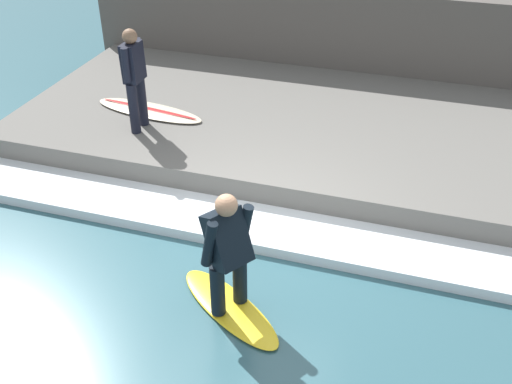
{
  "coord_description": "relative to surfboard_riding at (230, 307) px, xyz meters",
  "views": [
    {
      "loc": [
        -5.49,
        -1.9,
        4.88
      ],
      "look_at": [
        0.58,
        0.0,
        0.7
      ],
      "focal_mm": 42.0,
      "sensor_mm": 36.0,
      "label": 1
    }
  ],
  "objects": [
    {
      "name": "surfboard_waiting_near",
      "position": [
        3.55,
        2.68,
        0.47
      ],
      "size": [
        0.83,
        2.07,
        0.07
      ],
      "color": "beige",
      "rests_on": "concrete_ledge"
    },
    {
      "name": "concrete_ledge",
      "position": [
        4.15,
        0.13,
        0.21
      ],
      "size": [
        4.4,
        9.51,
        0.47
      ],
      "primitive_type": "cube",
      "color": "#66635E",
      "rests_on": "ground_plane"
    },
    {
      "name": "ground_plane",
      "position": [
        0.83,
        0.13,
        -0.03
      ],
      "size": [
        28.0,
        28.0,
        0.0
      ],
      "primitive_type": "plane",
      "color": "#335B66"
    },
    {
      "name": "back_wall",
      "position": [
        6.6,
        0.13,
        0.96
      ],
      "size": [
        0.5,
        9.98,
        1.97
      ],
      "primitive_type": "cube",
      "color": "#544F49",
      "rests_on": "ground_plane"
    },
    {
      "name": "surfboard_riding",
      "position": [
        0.0,
        0.0,
        0.0
      ],
      "size": [
        1.3,
        1.62,
        0.06
      ],
      "color": "yellow",
      "rests_on": "ground_plane"
    },
    {
      "name": "surfer_waiting_near",
      "position": [
        2.97,
        2.56,
        1.35
      ],
      "size": [
        0.55,
        0.24,
        1.61
      ],
      "color": "black",
      "rests_on": "concrete_ledge"
    },
    {
      "name": "surfer_riding",
      "position": [
        0.0,
        0.0,
        0.86
      ],
      "size": [
        0.59,
        0.6,
        1.51
      ],
      "color": "black",
      "rests_on": "surfboard_riding"
    },
    {
      "name": "wave_foam_crest",
      "position": [
        1.49,
        0.13,
        0.04
      ],
      "size": [
        0.91,
        9.03,
        0.15
      ],
      "primitive_type": "cube",
      "color": "silver",
      "rests_on": "ground_plane"
    }
  ]
}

